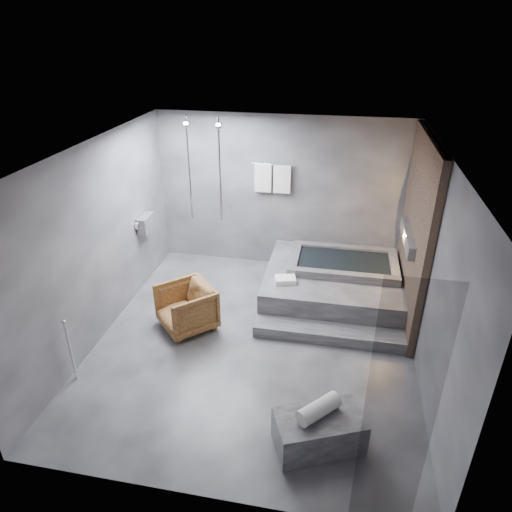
# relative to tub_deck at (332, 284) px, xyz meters

# --- Properties ---
(room) EXTENTS (5.00, 5.04, 2.82)m
(room) POSITION_rel_tub_deck_xyz_m (-0.65, -1.21, 1.48)
(room) COLOR #323235
(room) RESTS_ON ground
(tub_deck) EXTENTS (2.20, 2.00, 0.50)m
(tub_deck) POSITION_rel_tub_deck_xyz_m (0.00, 0.00, 0.00)
(tub_deck) COLOR #37383A
(tub_deck) RESTS_ON ground
(tub_step) EXTENTS (2.20, 0.36, 0.18)m
(tub_step) POSITION_rel_tub_deck_xyz_m (0.00, -1.18, -0.16)
(tub_step) COLOR #37383A
(tub_step) RESTS_ON ground
(concrete_bench) EXTENTS (1.07, 0.84, 0.42)m
(concrete_bench) POSITION_rel_tub_deck_xyz_m (-0.01, -3.12, -0.04)
(concrete_bench) COLOR #313234
(concrete_bench) RESTS_ON ground
(driftwood_chair) EXTENTS (1.07, 1.07, 0.70)m
(driftwood_chair) POSITION_rel_tub_deck_xyz_m (-2.13, -1.29, 0.10)
(driftwood_chair) COLOR #4A2B12
(driftwood_chair) RESTS_ON ground
(rolled_towel) EXTENTS (0.48, 0.50, 0.18)m
(rolled_towel) POSITION_rel_tub_deck_xyz_m (-0.03, -3.09, 0.26)
(rolled_towel) COLOR white
(rolled_towel) RESTS_ON concrete_bench
(deck_towel) EXTENTS (0.36, 0.30, 0.08)m
(deck_towel) POSITION_rel_tub_deck_xyz_m (-0.74, -0.52, 0.29)
(deck_towel) COLOR white
(deck_towel) RESTS_ON tub_deck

